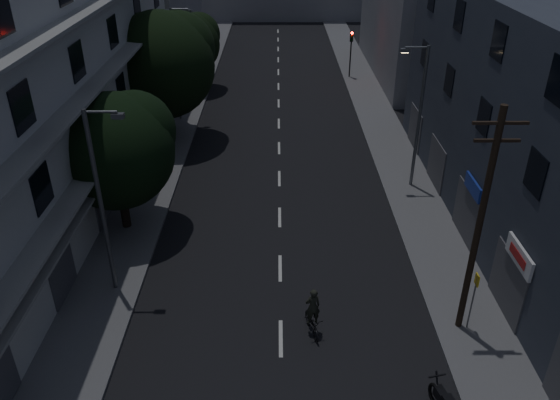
{
  "coord_description": "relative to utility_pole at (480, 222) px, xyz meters",
  "views": [
    {
      "loc": [
        -0.11,
        -9.13,
        14.84
      ],
      "look_at": [
        0.0,
        12.0,
        3.0
      ],
      "focal_mm": 35.0,
      "sensor_mm": 36.0,
      "label": 1
    }
  ],
  "objects": [
    {
      "name": "street_lamp_right",
      "position": [
        0.56,
        11.88,
        -0.27
      ],
      "size": [
        1.51,
        0.25,
        8.0
      ],
      "color": "#5B5F63",
      "rests_on": "sidewalk_right"
    },
    {
      "name": "tree_far",
      "position": [
        -14.4,
        30.22,
        -0.73
      ],
      "size": [
        5.15,
        5.15,
        6.37
      ],
      "color": "black",
      "rests_on": "sidewalk_left"
    },
    {
      "name": "building_right",
      "position": [
        5.04,
        6.96,
        0.63
      ],
      "size": [
        6.19,
        28.0,
        11.0
      ],
      "color": "#2E333E",
      "rests_on": "ground"
    },
    {
      "name": "building_far_right",
      "position": [
        5.05,
        34.96,
        1.63
      ],
      "size": [
        6.0,
        20.0,
        13.0
      ],
      "primitive_type": "cube",
      "color": "slate",
      "rests_on": "ground"
    },
    {
      "name": "ground",
      "position": [
        -6.95,
        17.96,
        -4.87
      ],
      "size": [
        160.0,
        160.0,
        0.0
      ],
      "primitive_type": "plane",
      "color": "black",
      "rests_on": "ground"
    },
    {
      "name": "street_lamp_left_far",
      "position": [
        -14.21,
        22.69,
        -0.27
      ],
      "size": [
        1.51,
        0.25,
        8.0
      ],
      "color": "slate",
      "rests_on": "sidewalk_left"
    },
    {
      "name": "cyclist",
      "position": [
        -5.74,
        -0.16,
        -4.18
      ],
      "size": [
        0.94,
        1.7,
        2.05
      ],
      "rotation": [
        0.0,
        0.0,
        0.25
      ],
      "color": "black",
      "rests_on": "ground"
    },
    {
      "name": "lane_markings",
      "position": [
        -6.95,
        24.21,
        -4.86
      ],
      "size": [
        0.15,
        60.5,
        0.01
      ],
      "color": "beige",
      "rests_on": "ground"
    },
    {
      "name": "building_left",
      "position": [
        -18.93,
        10.96,
        2.13
      ],
      "size": [
        7.0,
        36.0,
        14.0
      ],
      "color": "#B7B7B2",
      "rests_on": "ground"
    },
    {
      "name": "utility_pole",
      "position": [
        0.0,
        0.0,
        0.0
      ],
      "size": [
        1.8,
        0.24,
        9.0
      ],
      "color": "black",
      "rests_on": "sidewalk_right"
    },
    {
      "name": "sidewalk_left",
      "position": [
        -14.45,
        17.96,
        -4.79
      ],
      "size": [
        3.0,
        90.0,
        0.15
      ],
      "primitive_type": "cube",
      "color": "#565659",
      "rests_on": "ground"
    },
    {
      "name": "sidewalk_right",
      "position": [
        0.55,
        17.96,
        -4.79
      ],
      "size": [
        3.0,
        90.0,
        0.15
      ],
      "primitive_type": "cube",
      "color": "#565659",
      "rests_on": "ground"
    },
    {
      "name": "street_lamp_left_near",
      "position": [
        -13.89,
        2.46,
        -0.27
      ],
      "size": [
        1.51,
        0.25,
        8.0
      ],
      "color": "#515458",
      "rests_on": "sidewalk_left"
    },
    {
      "name": "tree_near",
      "position": [
        -14.67,
        7.49,
        -0.37
      ],
      "size": [
        5.63,
        5.63,
        6.94
      ],
      "color": "black",
      "rests_on": "sidewalk_left"
    },
    {
      "name": "bus_stop_sign",
      "position": [
        0.29,
        -0.13,
        -2.98
      ],
      "size": [
        0.06,
        0.35,
        2.52
      ],
      "color": "#595B60",
      "rests_on": "sidewalk_right"
    },
    {
      "name": "traffic_signal_far_left",
      "position": [
        -13.66,
        32.2,
        -1.77
      ],
      "size": [
        0.28,
        0.37,
        4.1
      ],
      "color": "black",
      "rests_on": "sidewalk_left"
    },
    {
      "name": "tree_mid",
      "position": [
        -14.49,
        18.98,
        0.6
      ],
      "size": [
        6.92,
        6.92,
        8.51
      ],
      "color": "black",
      "rests_on": "sidewalk_left"
    },
    {
      "name": "traffic_signal_far_right",
      "position": [
        -0.39,
        33.4,
        -1.77
      ],
      "size": [
        0.28,
        0.37,
        4.1
      ],
      "color": "black",
      "rests_on": "sidewalk_right"
    }
  ]
}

